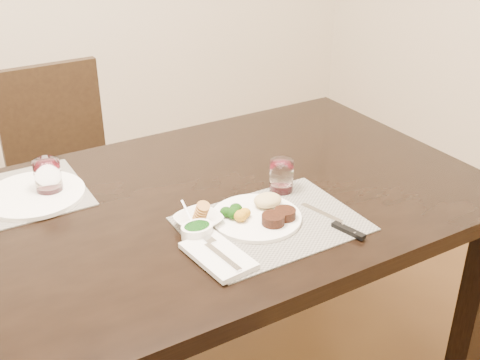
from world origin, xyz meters
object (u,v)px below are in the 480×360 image
wine_glass_near (281,177)px  far_plate (34,195)px  chair_far (64,165)px  cracker_bowl (198,221)px  steak_knife (342,226)px  dinner_plate (260,214)px

wine_glass_near → far_plate: wine_glass_near is taller
chair_far → far_plate: 0.77m
chair_far → wine_glass_near: chair_far is taller
chair_far → wine_glass_near: size_ratio=9.46×
cracker_bowl → far_plate: cracker_bowl is taller
steak_knife → wine_glass_near: bearing=81.2°
chair_far → far_plate: chair_far is taller
cracker_bowl → wine_glass_near: 0.30m
chair_far → cracker_bowl: (0.08, -1.07, 0.27)m
dinner_plate → chair_far: bearing=105.0°
far_plate → steak_knife: bearing=-41.8°
steak_knife → wine_glass_near: (-0.02, 0.25, 0.04)m
dinner_plate → steak_knife: 0.22m
steak_knife → wine_glass_near: wine_glass_near is taller
dinner_plate → wine_glass_near: bearing=39.6°
wine_glass_near → far_plate: (-0.63, 0.33, -0.04)m
chair_far → wine_glass_near: bearing=-69.4°
chair_far → wine_glass_near: 1.12m
chair_far → far_plate: size_ratio=3.15×
steak_knife → cracker_bowl: cracker_bowl is taller
chair_far → far_plate: (-0.25, -0.68, 0.26)m
dinner_plate → wine_glass_near: (0.14, 0.10, 0.03)m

